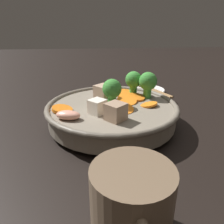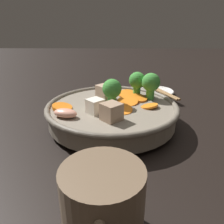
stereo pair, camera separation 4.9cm
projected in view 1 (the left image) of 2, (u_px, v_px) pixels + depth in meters
The scene contains 5 objects.
ground_plane at pixel (112, 125), 0.50m from camera, with size 3.00×3.00×0.00m, color black.
stirfry_bowl at pixel (113, 110), 0.49m from camera, with size 0.29×0.29×0.11m.
side_saucer at pixel (148, 91), 0.72m from camera, with size 0.11×0.11×0.01m.
dark_mug at pixel (132, 205), 0.23m from camera, with size 0.11×0.09×0.09m.
chopsticks_pair at pixel (148, 88), 0.72m from camera, with size 0.21×0.10×0.01m.
Camera 1 is at (0.45, -0.04, 0.22)m, focal length 35.00 mm.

